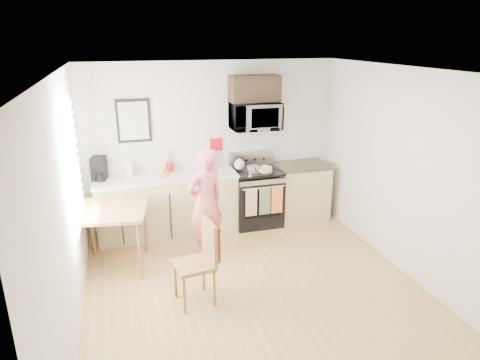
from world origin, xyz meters
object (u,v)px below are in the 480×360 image
object	(u,v)px
range	(256,198)
person	(205,202)
microwave	(255,116)
cake	(265,170)
dining_table	(112,216)
chair	(205,250)

from	to	relation	value
range	person	size ratio (longest dim) A/B	0.75
microwave	cake	size ratio (longest dim) A/B	2.97
range	microwave	world-z (taller)	microwave
dining_table	microwave	bearing A→B (deg)	22.24
dining_table	cake	world-z (taller)	cake
person	cake	world-z (taller)	person
range	cake	world-z (taller)	range
person	dining_table	bearing A→B (deg)	-23.71
microwave	dining_table	size ratio (longest dim) A/B	0.85
range	chair	world-z (taller)	range
range	chair	distance (m)	2.27
cake	range	bearing A→B (deg)	115.43
microwave	person	distance (m)	1.67
range	dining_table	size ratio (longest dim) A/B	1.30
dining_table	cake	distance (m)	2.42
range	microwave	xyz separation A→B (m)	(-0.00, 0.10, 1.32)
person	dining_table	size ratio (longest dim) A/B	1.73
microwave	cake	world-z (taller)	microwave
chair	microwave	bearing A→B (deg)	49.66
microwave	chair	xyz separation A→B (m)	(-1.24, -1.99, -1.12)
range	chair	bearing A→B (deg)	-123.33
cake	person	bearing A→B (deg)	-150.38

